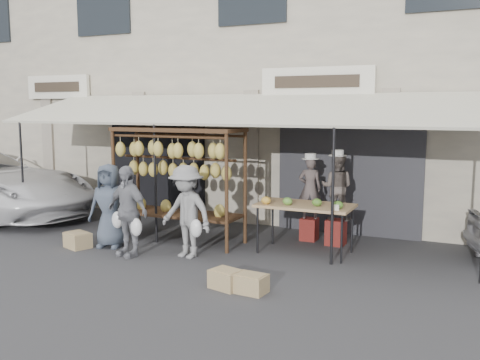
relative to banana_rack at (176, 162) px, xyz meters
The scene contains 15 objects.
ground_plane 2.19m from the banana_rack, 64.50° to the right, with size 90.00×90.00×0.00m, color #2D2D30.
shophouse 5.56m from the banana_rack, 82.72° to the left, with size 24.00×6.15×7.30m.
awning 1.50m from the banana_rack, 53.74° to the left, with size 10.00×2.35×2.92m.
banana_rack is the anchor object (origin of this frame).
produce_table 2.63m from the banana_rack, ahead, with size 1.70×0.90×1.04m.
vendor_left 2.66m from the banana_rack, 27.73° to the left, with size 0.44×0.29×1.22m, color #584C4A.
vendor_right 3.11m from the banana_rack, 20.59° to the left, with size 0.61×0.48×1.26m, color #5E544E.
customer_left 1.51m from the banana_rack, 137.44° to the right, with size 0.77×0.50×1.58m, color #414B5A.
customer_mid 1.47m from the banana_rack, 102.13° to the right, with size 0.95×0.39×1.62m, color gray.
customer_right 1.36m from the banana_rack, 49.94° to the right, with size 1.05×0.61×1.63m, color gray.
stool_left 2.94m from the banana_rack, 27.73° to the left, with size 0.32×0.32×0.44m, color maroon.
stool_right 3.35m from the banana_rack, 20.59° to the left, with size 0.35×0.35×0.49m, color maroon.
crate_near_a 3.26m from the banana_rack, 44.30° to the right, with size 0.45×0.34×0.27m, color tan.
crate_near_b 3.54m from the banana_rack, 39.60° to the right, with size 0.44×0.33×0.26m, color tan.
crate_far 2.37m from the banana_rack, 141.08° to the right, with size 0.48×0.36×0.29m, color tan.
Camera 1 is at (4.81, -7.40, 2.62)m, focal length 40.00 mm.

